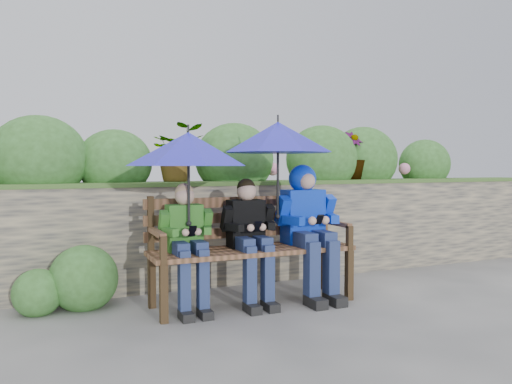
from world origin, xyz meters
name	(u,v)px	position (x,y,z in m)	size (l,w,h in m)	color
ground	(260,299)	(0.00, 0.00, 0.00)	(60.00, 60.00, 0.00)	#555555
garden_backdrop	(195,215)	(-0.14, 1.60, 0.61)	(8.07, 2.88, 1.86)	#4C4B47
park_bench	(250,241)	(-0.12, -0.03, 0.53)	(1.77, 0.52, 0.93)	#3A2917
boy_left	(187,238)	(-0.70, -0.11, 0.60)	(0.43, 0.49, 1.04)	#266229
boy_middle	(250,233)	(-0.15, -0.11, 0.61)	(0.45, 0.52, 1.08)	black
boy_right	(308,219)	(0.41, -0.11, 0.71)	(0.54, 0.66, 1.20)	#0229B3
umbrella_left	(188,149)	(-0.69, -0.13, 1.32)	(0.99, 0.99, 0.81)	#1F1FC2
umbrella_right	(278,137)	(0.13, -0.08, 1.43)	(0.96, 0.96, 0.91)	#1F1FC2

